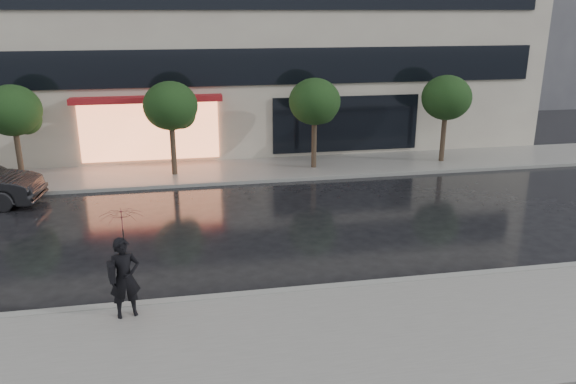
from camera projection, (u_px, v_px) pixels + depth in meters
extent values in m
plane|color=black|center=(289.00, 276.00, 14.82)|extent=(120.00, 120.00, 0.00)
cube|color=slate|center=(318.00, 342.00, 11.76)|extent=(60.00, 4.50, 0.12)
cube|color=slate|center=(245.00, 170.00, 24.38)|extent=(60.00, 3.50, 0.12)
cube|color=gray|center=(297.00, 291.00, 13.86)|extent=(60.00, 0.25, 0.14)
cube|color=gray|center=(250.00, 181.00, 22.74)|extent=(60.00, 0.25, 0.14)
cube|color=black|center=(239.00, 67.00, 24.65)|extent=(28.00, 0.12, 1.60)
cube|color=#FF8C59|center=(150.00, 131.00, 24.77)|extent=(6.00, 0.10, 2.60)
cube|color=maroon|center=(147.00, 99.00, 24.01)|extent=(6.40, 0.70, 0.25)
cube|color=black|center=(346.00, 124.00, 26.37)|extent=(7.00, 0.10, 2.60)
cylinder|color=#33261C|center=(20.00, 158.00, 22.25)|extent=(0.22, 0.22, 2.20)
ellipsoid|color=black|center=(12.00, 110.00, 21.66)|extent=(2.20, 2.20, 1.98)
sphere|color=black|center=(26.00, 119.00, 22.04)|extent=(1.20, 1.20, 1.20)
cylinder|color=#33261C|center=(173.00, 151.00, 23.30)|extent=(0.22, 0.22, 2.20)
ellipsoid|color=black|center=(170.00, 106.00, 22.72)|extent=(2.20, 2.20, 1.98)
sphere|color=black|center=(181.00, 114.00, 23.10)|extent=(1.20, 1.20, 1.20)
cylinder|color=#33261C|center=(314.00, 145.00, 24.36)|extent=(0.22, 0.22, 2.20)
ellipsoid|color=black|center=(315.00, 101.00, 23.77)|extent=(2.20, 2.20, 1.98)
sphere|color=black|center=(322.00, 110.00, 24.15)|extent=(1.20, 1.20, 1.20)
cylinder|color=#33261C|center=(443.00, 140.00, 25.41)|extent=(0.22, 0.22, 2.20)
ellipsoid|color=black|center=(447.00, 98.00, 24.82)|extent=(2.20, 2.20, 1.98)
sphere|color=black|center=(452.00, 106.00, 25.20)|extent=(1.20, 1.20, 1.20)
imported|color=black|center=(125.00, 278.00, 12.39)|extent=(0.76, 0.59, 1.86)
imported|color=#390A1E|center=(123.00, 228.00, 12.06)|extent=(1.14, 1.15, 0.86)
cylinder|color=black|center=(125.00, 249.00, 12.21)|extent=(0.02, 0.02, 0.93)
cube|color=black|center=(111.00, 272.00, 12.16)|extent=(0.20, 0.37, 0.40)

